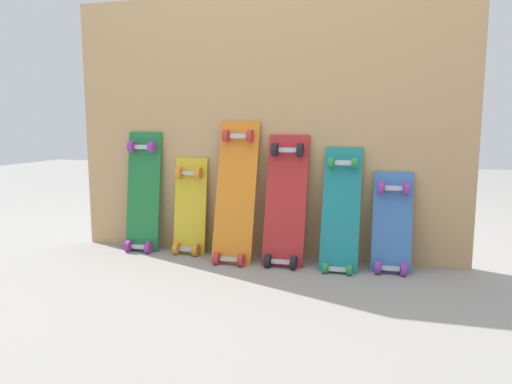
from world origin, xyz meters
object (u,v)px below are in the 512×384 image
object	(u,v)px
skateboard_green	(143,197)
skateboard_red	(285,206)
skateboard_teal	(341,216)
skateboard_yellow	(190,211)
skateboard_orange	(235,197)
skateboard_blue	(392,228)

from	to	relation	value
skateboard_green	skateboard_red	world-z (taller)	skateboard_green
skateboard_teal	skateboard_yellow	bearing A→B (deg)	175.78
skateboard_green	skateboard_teal	xyz separation A→B (m)	(1.17, -0.06, -0.04)
skateboard_orange	skateboard_red	distance (m)	0.28
skateboard_orange	skateboard_red	xyz separation A→B (m)	(0.28, 0.01, -0.03)
skateboard_green	skateboard_orange	bearing A→B (deg)	-5.50
skateboard_blue	skateboard_teal	bearing A→B (deg)	-173.75
skateboard_yellow	skateboard_red	world-z (taller)	skateboard_red
skateboard_green	skateboard_blue	world-z (taller)	skateboard_green
skateboard_teal	skateboard_red	bearing A→B (deg)	178.13
skateboard_red	skateboard_blue	distance (m)	0.56
skateboard_blue	skateboard_orange	bearing A→B (deg)	-178.08
skateboard_yellow	skateboard_blue	xyz separation A→B (m)	(1.13, -0.04, -0.03)
skateboard_orange	skateboard_teal	xyz separation A→B (m)	(0.57, -0.00, -0.07)
skateboard_yellow	skateboard_red	distance (m)	0.58
skateboard_green	skateboard_blue	distance (m)	1.43
skateboard_red	skateboard_blue	bearing A→B (deg)	1.93
skateboard_orange	skateboard_blue	distance (m)	0.84
skateboard_green	skateboard_blue	xyz separation A→B (m)	(1.43, -0.03, -0.10)
skateboard_yellow	skateboard_blue	size ratio (longest dim) A/B	1.08
skateboard_green	skateboard_red	xyz separation A→B (m)	(0.87, -0.05, -0.00)
skateboard_green	skateboard_yellow	bearing A→B (deg)	1.33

